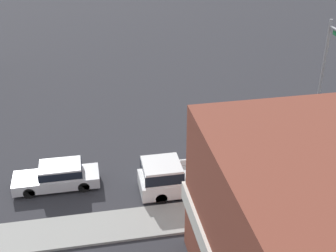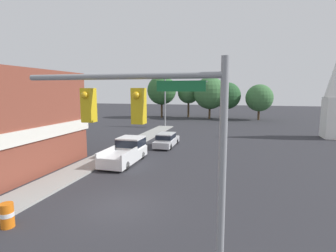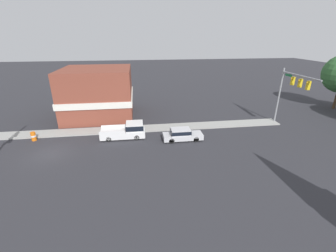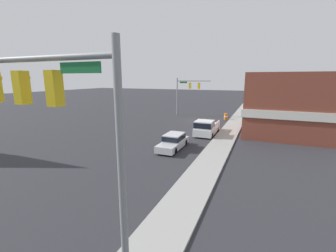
{
  "view_description": "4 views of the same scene",
  "coord_description": "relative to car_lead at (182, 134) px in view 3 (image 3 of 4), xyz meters",
  "views": [
    {
      "loc": [
        -24.48,
        12.91,
        15.97
      ],
      "look_at": [
        0.45,
        8.13,
        2.22
      ],
      "focal_mm": 50.0,
      "sensor_mm": 36.0,
      "label": 1
    },
    {
      "loc": [
        5.71,
        -11.81,
        5.98
      ],
      "look_at": [
        -0.36,
        11.07,
        2.77
      ],
      "focal_mm": 28.0,
      "sensor_mm": 36.0,
      "label": 2
    },
    {
      "loc": [
        23.12,
        9.78,
        12.03
      ],
      "look_at": [
        -0.45,
        13.04,
        2.4
      ],
      "focal_mm": 24.0,
      "sensor_mm": 36.0,
      "label": 3
    },
    {
      "loc": [
        -9.29,
        34.75,
        6.81
      ],
      "look_at": [
        0.03,
        12.51,
        1.69
      ],
      "focal_mm": 24.0,
      "sensor_mm": 36.0,
      "label": 4
    }
  ],
  "objects": [
    {
      "name": "ground_plane",
      "position": [
        1.56,
        -14.91,
        -0.77
      ],
      "size": [
        200.0,
        200.0,
        0.0
      ],
      "primitive_type": "plane",
      "color": "#2D2D33"
    },
    {
      "name": "sidewalk_curb",
      "position": [
        -4.14,
        -14.91,
        -0.7
      ],
      "size": [
        2.4,
        60.0,
        0.14
      ],
      "color": "#9E9E99",
      "rests_on": "ground"
    },
    {
      "name": "corner_brick_building",
      "position": [
        -10.81,
        -11.17,
        2.89
      ],
      "size": [
        10.23,
        10.46,
        7.47
      ],
      "color": "brown",
      "rests_on": "ground"
    },
    {
      "name": "far_signal_assembly",
      "position": [
        -2.04,
        14.97,
        5.03
      ],
      "size": [
        7.0,
        0.49,
        7.89
      ],
      "color": "gray",
      "rests_on": "ground"
    },
    {
      "name": "construction_barrel",
      "position": [
        -2.34,
        -18.05,
        -0.21
      ],
      "size": [
        0.59,
        0.59,
        1.1
      ],
      "color": "orange",
      "rests_on": "ground"
    },
    {
      "name": "pickup_truck_parked",
      "position": [
        -1.67,
        -6.65,
        0.18
      ],
      "size": [
        2.13,
        5.48,
        1.94
      ],
      "color": "black",
      "rests_on": "ground"
    },
    {
      "name": "car_lead",
      "position": [
        0.0,
        0.0,
        0.0
      ],
      "size": [
        1.75,
        4.84,
        1.47
      ],
      "color": "black",
      "rests_on": "ground"
    }
  ]
}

